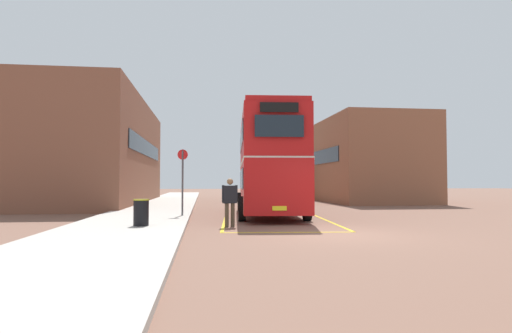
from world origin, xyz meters
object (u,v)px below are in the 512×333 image
object	(u,v)px
litter_bin	(141,212)
double_decker_bus	(269,162)
pedestrian_boarding	(230,199)
single_deck_bus	(273,181)
bus_stop_sign	(183,176)

from	to	relation	value
litter_bin	double_decker_bus	bearing A→B (deg)	47.30
pedestrian_boarding	double_decker_bus	bearing A→B (deg)	66.45
single_deck_bus	pedestrian_boarding	size ratio (longest dim) A/B	5.20
double_decker_bus	single_deck_bus	distance (m)	20.73
double_decker_bus	litter_bin	world-z (taller)	double_decker_bus
single_deck_bus	litter_bin	size ratio (longest dim) A/B	10.17
double_decker_bus	pedestrian_boarding	bearing A→B (deg)	-113.55
pedestrian_boarding	litter_bin	xyz separation A→B (m)	(-2.94, -0.58, -0.41)
pedestrian_boarding	bus_stop_sign	bearing A→B (deg)	117.21
pedestrian_boarding	bus_stop_sign	xyz separation A→B (m)	(-1.81, 3.53, 0.85)
single_deck_bus	litter_bin	distance (m)	27.36
single_deck_bus	litter_bin	xyz separation A→B (m)	(-8.69, -25.92, -1.06)
single_deck_bus	bus_stop_sign	xyz separation A→B (m)	(-7.56, -21.81, 0.20)
single_deck_bus	bus_stop_sign	world-z (taller)	single_deck_bus
pedestrian_boarding	litter_bin	bearing A→B (deg)	-168.85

